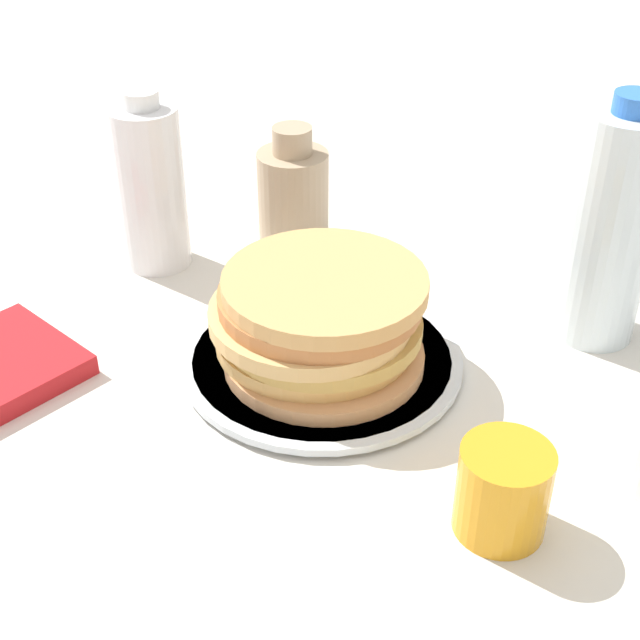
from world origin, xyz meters
name	(u,v)px	position (x,y,z in m)	size (l,w,h in m)	color
ground_plane	(342,372)	(0.00, 0.00, 0.00)	(4.00, 4.00, 0.00)	silver
plate	(320,362)	(0.02, 0.00, 0.01)	(0.26, 0.26, 0.01)	silver
pancake_stack	(318,319)	(0.02, 0.00, 0.06)	(0.20, 0.19, 0.09)	tan
juice_glass	(503,491)	(-0.19, 0.12, 0.04)	(0.07, 0.07, 0.07)	orange
cream_jug	(293,193)	(0.17, -0.20, 0.06)	(0.08, 0.08, 0.14)	tan
water_bottle_mid	(611,228)	(-0.19, -0.18, 0.12)	(0.08, 0.08, 0.24)	silver
water_bottle_far	(151,187)	(0.27, -0.09, 0.09)	(0.07, 0.07, 0.20)	white
napkin	(1,365)	(0.28, 0.15, 0.01)	(0.16, 0.15, 0.02)	red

